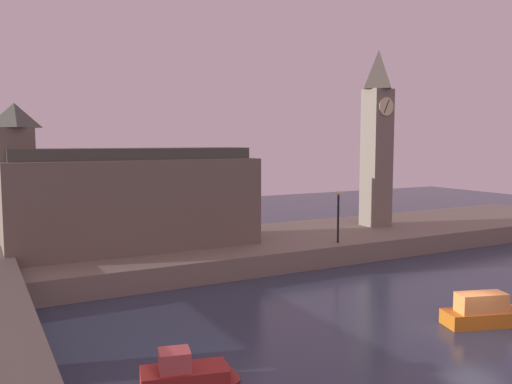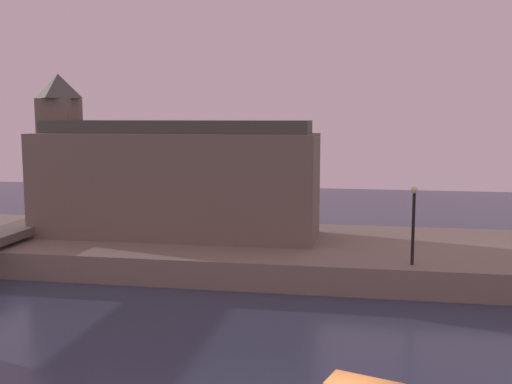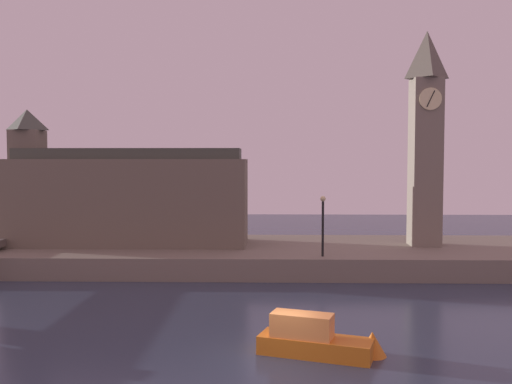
{
  "view_description": "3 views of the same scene",
  "coord_description": "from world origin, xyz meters",
  "px_view_note": "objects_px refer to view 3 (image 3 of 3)",
  "views": [
    {
      "loc": [
        -21.21,
        -17.02,
        9.32
      ],
      "look_at": [
        -4.3,
        14.54,
        5.79
      ],
      "focal_mm": 37.39,
      "sensor_mm": 36.0,
      "label": 1
    },
    {
      "loc": [
        0.56,
        -15.19,
        8.9
      ],
      "look_at": [
        -5.09,
        16.42,
        4.88
      ],
      "focal_mm": 41.93,
      "sensor_mm": 36.0,
      "label": 2
    },
    {
      "loc": [
        -0.36,
        -21.86,
        7.81
      ],
      "look_at": [
        -1.24,
        14.75,
        5.77
      ],
      "focal_mm": 39.75,
      "sensor_mm": 36.0,
      "label": 3
    }
  ],
  "objects_px": {
    "streetlamp": "(323,219)",
    "boat_patrol_orange": "(324,341)",
    "clock_tower": "(426,135)",
    "parliament_hall": "(123,197)"
  },
  "relations": [
    {
      "from": "streetlamp",
      "to": "boat_patrol_orange",
      "type": "distance_m",
      "value": 15.18
    },
    {
      "from": "streetlamp",
      "to": "boat_patrol_orange",
      "type": "xyz_separation_m",
      "value": [
        -1.31,
        -14.74,
        -3.38
      ]
    },
    {
      "from": "clock_tower",
      "to": "parliament_hall",
      "type": "height_order",
      "value": "clock_tower"
    },
    {
      "from": "parliament_hall",
      "to": "boat_patrol_orange",
      "type": "relative_size",
      "value": 3.23
    },
    {
      "from": "clock_tower",
      "to": "streetlamp",
      "type": "height_order",
      "value": "clock_tower"
    },
    {
      "from": "clock_tower",
      "to": "boat_patrol_orange",
      "type": "bearing_deg",
      "value": -115.2
    },
    {
      "from": "parliament_hall",
      "to": "streetlamp",
      "type": "bearing_deg",
      "value": -19.84
    },
    {
      "from": "clock_tower",
      "to": "boat_patrol_orange",
      "type": "distance_m",
      "value": 23.66
    },
    {
      "from": "clock_tower",
      "to": "boat_patrol_orange",
      "type": "height_order",
      "value": "clock_tower"
    },
    {
      "from": "clock_tower",
      "to": "parliament_hall",
      "type": "distance_m",
      "value": 23.04
    }
  ]
}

